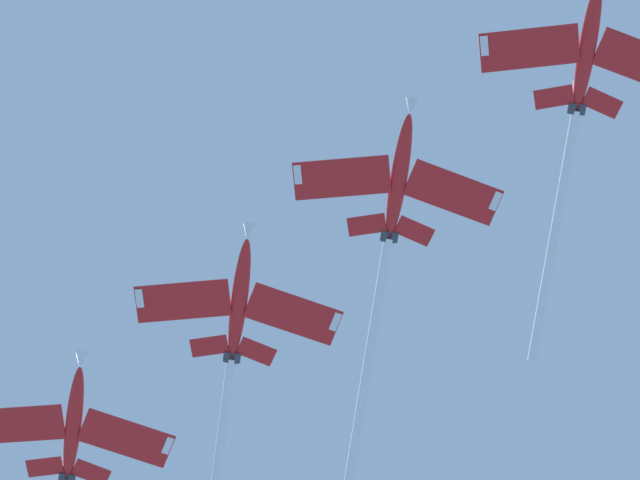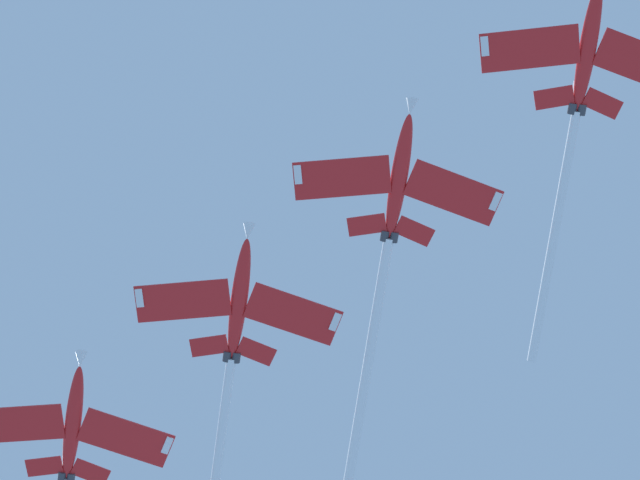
{
  "view_description": "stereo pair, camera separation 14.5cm",
  "coord_description": "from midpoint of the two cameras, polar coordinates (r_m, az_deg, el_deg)",
  "views": [
    {
      "loc": [
        -40.78,
        3.14,
        1.53
      ],
      "look_at": [
        23.7,
        21.48,
        112.03
      ],
      "focal_mm": 77.01,
      "sensor_mm": 36.0,
      "label": 1
    },
    {
      "loc": [
        -40.82,
        3.28,
        1.53
      ],
      "look_at": [
        23.7,
        21.48,
        112.03
      ],
      "focal_mm": 77.01,
      "sensor_mm": 36.0,
      "label": 2
    }
  ],
  "objects": [
    {
      "name": "jet_lead",
      "position": [
        129.25,
        10.67,
        5.53
      ],
      "size": [
        34.62,
        21.4,
        11.09
      ],
      "color": "red"
    },
    {
      "name": "jet_second",
      "position": [
        130.26,
        2.72,
        -1.12
      ],
      "size": [
        40.37,
        24.73,
        13.41
      ],
      "color": "red"
    },
    {
      "name": "jet_third",
      "position": [
        132.99,
        -3.73,
        -5.48
      ],
      "size": [
        37.81,
        23.33,
        13.45
      ],
      "color": "red"
    },
    {
      "name": "jet_fourth",
      "position": [
        139.67,
        -10.43,
        -9.58
      ],
      "size": [
        39.23,
        24.51,
        12.56
      ],
      "color": "red"
    }
  ]
}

